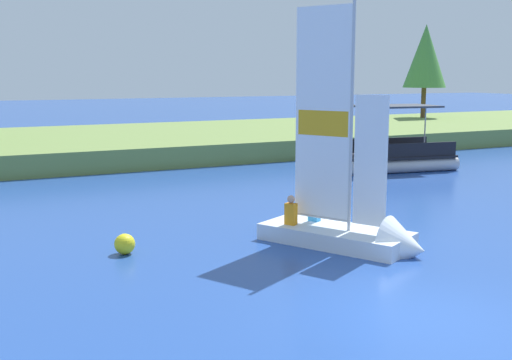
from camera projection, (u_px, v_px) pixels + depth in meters
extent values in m
plane|color=#234793|center=(419.00, 317.00, 11.14)|extent=(200.00, 200.00, 0.00)
cube|color=olive|center=(101.00, 144.00, 33.81)|extent=(80.00, 14.19, 1.00)
cylinder|color=brown|center=(423.00, 103.00, 46.93)|extent=(0.35, 0.35, 2.22)
cone|color=#47893D|center=(425.00, 56.00, 46.37)|extent=(3.13, 3.13, 4.58)
cube|color=silver|center=(335.00, 236.00, 15.89)|extent=(3.15, 4.04, 0.41)
cone|color=silver|center=(406.00, 248.00, 14.81)|extent=(1.69, 1.49, 1.42)
cylinder|color=#B7B7BC|center=(352.00, 113.00, 15.16)|extent=(0.08, 0.08, 5.78)
cube|color=white|center=(323.00, 114.00, 15.62)|extent=(0.77, 1.40, 5.20)
cube|color=orange|center=(323.00, 123.00, 15.66)|extent=(0.70, 1.27, 0.62)
cube|color=white|center=(370.00, 161.00, 15.04)|extent=(0.43, 0.77, 3.14)
cylinder|color=#B7B7BC|center=(321.00, 217.00, 16.06)|extent=(0.80, 1.42, 0.06)
cube|color=orange|center=(291.00, 214.00, 16.18)|extent=(0.31, 0.34, 0.56)
sphere|color=tan|center=(291.00, 199.00, 16.11)|extent=(0.20, 0.20, 0.20)
cube|color=#338CCC|center=(314.00, 212.00, 16.57)|extent=(0.31, 0.34, 0.48)
sphere|color=tan|center=(315.00, 199.00, 16.51)|extent=(0.20, 0.20, 0.20)
cylinder|color=#B2B2B7|center=(383.00, 160.00, 29.15)|extent=(5.20, 1.35, 0.60)
cylinder|color=#B2B2B7|center=(404.00, 166.00, 27.34)|extent=(5.20, 1.35, 0.60)
cube|color=black|center=(393.00, 155.00, 28.18)|extent=(5.28, 3.23, 0.10)
cube|color=black|center=(381.00, 145.00, 29.22)|extent=(4.72, 0.80, 0.60)
cube|color=black|center=(407.00, 150.00, 27.03)|extent=(4.72, 0.80, 0.60)
cylinder|color=#B2B2B7|center=(425.00, 130.00, 28.46)|extent=(0.06, 0.06, 2.08)
cylinder|color=#B2B2B7|center=(363.00, 132.00, 27.55)|extent=(0.06, 0.06, 2.08)
cube|color=#333842|center=(395.00, 106.00, 27.82)|extent=(3.81, 2.77, 0.08)
sphere|color=yellow|center=(125.00, 244.00, 14.99)|extent=(0.49, 0.49, 0.49)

